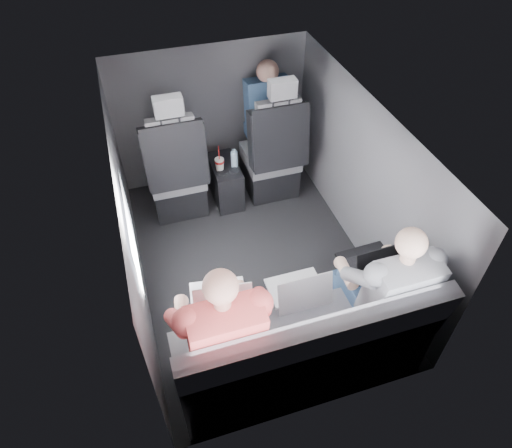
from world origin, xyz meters
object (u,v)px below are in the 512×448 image
object	(u,v)px
front_seat_left	(177,176)
laptop_white	(220,298)
front_seat_right	(272,158)
passenger_rear_left	(221,329)
laptop_silver	(299,290)
center_console	(226,182)
water_bottle	(234,159)
soda_cup	(220,164)
passenger_front_right	(267,111)
rear_bench	(302,350)
passenger_rear_right	(384,287)
laptop_black	(372,262)

from	to	relation	value
front_seat_left	laptop_white	distance (m)	1.61
front_seat_right	passenger_rear_left	xyz separation A→B (m)	(-0.94, -1.81, 0.24)
laptop_white	laptop_silver	xyz separation A→B (m)	(0.49, -0.08, -0.00)
center_console	water_bottle	world-z (taller)	water_bottle
soda_cup	center_console	bearing A→B (deg)	47.25
front_seat_right	passenger_front_right	xyz separation A→B (m)	(0.03, 0.26, 0.35)
front_seat_right	laptop_white	distance (m)	1.84
front_seat_right	rear_bench	world-z (taller)	front_seat_right
laptop_white	passenger_rear_left	world-z (taller)	passenger_rear_left
laptop_white	rear_bench	bearing A→B (deg)	-35.17
passenger_rear_left	passenger_rear_right	distance (m)	1.06
soda_cup	laptop_silver	size ratio (longest dim) A/B	0.74
laptop_silver	passenger_rear_left	bearing A→B (deg)	-165.94
center_console	passenger_front_right	size ratio (longest dim) A/B	0.60
center_console	passenger_front_right	world-z (taller)	passenger_front_right
rear_bench	passenger_front_right	world-z (taller)	passenger_front_right
front_seat_right	water_bottle	world-z (taller)	front_seat_right
center_console	soda_cup	size ratio (longest dim) A/B	1.86
passenger_rear_right	passenger_front_right	xyz separation A→B (m)	(-0.09, 2.06, 0.12)
passenger_front_right	front_seat_left	bearing A→B (deg)	-164.45
passenger_front_right	laptop_white	bearing A→B (deg)	-116.48
passenger_front_right	laptop_silver	bearing A→B (deg)	-102.68
center_console	laptop_silver	world-z (taller)	laptop_silver
center_console	passenger_rear_left	bearing A→B (deg)	-104.94
front_seat_right	water_bottle	distance (m)	0.38
rear_bench	laptop_white	bearing A→B (deg)	144.83
front_seat_left	passenger_rear_left	distance (m)	1.82
laptop_silver	passenger_rear_left	xyz separation A→B (m)	(-0.54, -0.13, 0.00)
water_bottle	laptop_white	distance (m)	1.67
laptop_black	passenger_front_right	world-z (taller)	passenger_front_right
laptop_black	laptop_silver	bearing A→B (deg)	-172.42
front_seat_left	laptop_silver	distance (m)	1.76
front_seat_right	laptop_white	bearing A→B (deg)	-119.34
passenger_rear_right	passenger_front_right	size ratio (longest dim) A/B	1.52
center_console	laptop_black	xyz separation A→B (m)	(0.59, -1.64, 0.43)
rear_bench	passenger_rear_left	world-z (taller)	passenger_rear_left
soda_cup	laptop_silver	distance (m)	1.66
rear_bench	passenger_front_right	xyz separation A→B (m)	(0.48, 2.16, 0.44)
water_bottle	passenger_rear_left	size ratio (longest dim) A/B	0.14
front_seat_right	water_bottle	bearing A→B (deg)	-178.68
front_seat_left	passenger_rear_right	distance (m)	2.08
laptop_white	passenger_rear_left	size ratio (longest dim) A/B	0.30
front_seat_right	laptop_silver	world-z (taller)	front_seat_right
rear_bench	water_bottle	world-z (taller)	rear_bench
front_seat_right	center_console	bearing A→B (deg)	174.93
soda_cup	water_bottle	world-z (taller)	soda_cup
rear_bench	laptop_white	world-z (taller)	rear_bench
front_seat_right	laptop_silver	bearing A→B (deg)	-103.69
front_seat_left	laptop_white	world-z (taller)	front_seat_left
front_seat_right	laptop_silver	xyz separation A→B (m)	(-0.41, -1.67, 0.23)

